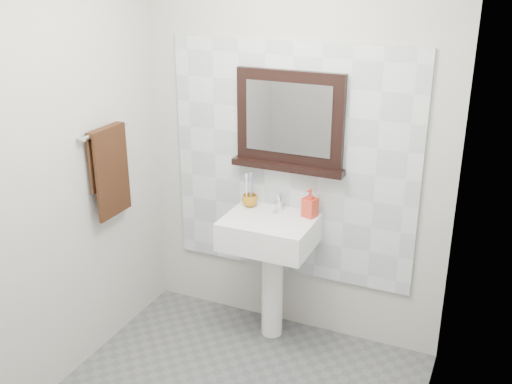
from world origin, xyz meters
TOP-DOWN VIEW (x-y plane):
  - back_wall at (0.00, 1.10)m, footprint 2.00×0.01m
  - front_wall at (0.00, -1.10)m, footprint 2.00×0.01m
  - left_wall at (-1.00, 0.00)m, footprint 0.01×2.20m
  - right_wall at (1.00, 0.00)m, footprint 0.01×2.20m
  - splashback at (0.00, 1.09)m, footprint 1.60×0.02m
  - pedestal_sink at (-0.05, 0.87)m, footprint 0.55×0.44m
  - toothbrush_cup at (-0.24, 0.99)m, footprint 0.10×0.10m
  - toothbrushes at (-0.24, 0.99)m, footprint 0.05×0.04m
  - soap_dispenser at (0.16, 0.99)m, footprint 0.10×0.10m
  - framed_mirror at (-0.01, 1.06)m, footprint 0.72×0.11m
  - towel_bar at (-0.95, 0.50)m, footprint 0.07×0.40m
  - hand_towel at (-0.94, 0.50)m, footprint 0.06×0.30m

SIDE VIEW (x-z plane):
  - pedestal_sink at x=-0.05m, z-range 0.20..1.16m
  - toothbrush_cup at x=-0.24m, z-range 0.86..0.94m
  - soap_dispenser at x=0.16m, z-range 0.86..1.04m
  - toothbrushes at x=-0.24m, z-range 0.88..1.09m
  - splashback at x=0.00m, z-range 0.40..1.90m
  - hand_towel at x=-0.94m, z-range 0.92..1.47m
  - back_wall at x=0.00m, z-range 0.00..2.50m
  - front_wall at x=0.00m, z-range 0.00..2.50m
  - left_wall at x=-1.00m, z-range 0.00..2.50m
  - right_wall at x=1.00m, z-range 0.00..2.50m
  - towel_bar at x=-0.95m, z-range 1.39..1.42m
  - framed_mirror at x=-0.01m, z-range 1.11..1.72m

